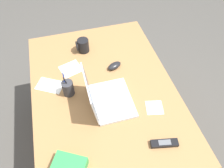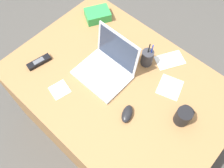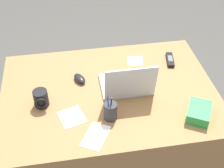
{
  "view_description": "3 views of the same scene",
  "coord_description": "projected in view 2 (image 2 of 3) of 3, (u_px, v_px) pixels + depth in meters",
  "views": [
    {
      "loc": [
        -0.87,
        0.18,
        1.88
      ],
      "look_at": [
        -0.04,
        -0.05,
        0.81
      ],
      "focal_mm": 34.77,
      "sensor_mm": 36.0,
      "label": 1
    },
    {
      "loc": [
        0.46,
        -0.56,
        1.99
      ],
      "look_at": [
        -0.01,
        -0.05,
        0.78
      ],
      "focal_mm": 38.78,
      "sensor_mm": 36.0,
      "label": 2
    },
    {
      "loc": [
        0.21,
        1.38,
        2.0
      ],
      "look_at": [
        -0.02,
        -0.02,
        0.76
      ],
      "focal_mm": 48.92,
      "sensor_mm": 36.0,
      "label": 3
    }
  ],
  "objects": [
    {
      "name": "paper_note_right",
      "position": [
        170.0,
        60.0,
        1.53
      ],
      "size": [
        0.18,
        0.21,
        0.0
      ],
      "primitive_type": "cube",
      "rotation": [
        0.0,
        0.0,
        -0.52
      ],
      "color": "white",
      "rests_on": "desk"
    },
    {
      "name": "coffee_mug_white",
      "position": [
        183.0,
        116.0,
        1.29
      ],
      "size": [
        0.08,
        0.1,
        0.1
      ],
      "color": "black",
      "rests_on": "desk"
    },
    {
      "name": "snack_bag",
      "position": [
        98.0,
        15.0,
        1.69
      ],
      "size": [
        0.19,
        0.21,
        0.06
      ],
      "primitive_type": "cube",
      "rotation": [
        0.0,
        0.0,
        -0.51
      ],
      "color": "green",
      "rests_on": "desk"
    },
    {
      "name": "computer_mouse",
      "position": [
        127.0,
        114.0,
        1.33
      ],
      "size": [
        0.1,
        0.12,
        0.04
      ],
      "primitive_type": "ellipsoid",
      "rotation": [
        0.0,
        0.0,
        0.42
      ],
      "color": "black",
      "rests_on": "desk"
    },
    {
      "name": "cordless_phone",
      "position": [
        39.0,
        62.0,
        1.51
      ],
      "size": [
        0.07,
        0.16,
        0.03
      ],
      "color": "black",
      "rests_on": "desk"
    },
    {
      "name": "ground_plane",
      "position": [
        117.0,
        125.0,
        2.08
      ],
      "size": [
        6.0,
        6.0,
        0.0
      ],
      "primitive_type": "plane",
      "color": "#4C4944"
    },
    {
      "name": "laptop",
      "position": [
        107.0,
        67.0,
        1.45
      ],
      "size": [
        0.31,
        0.28,
        0.25
      ],
      "color": "silver",
      "rests_on": "desk"
    },
    {
      "name": "paper_note_left",
      "position": [
        170.0,
        87.0,
        1.44
      ],
      "size": [
        0.17,
        0.18,
        0.0
      ],
      "primitive_type": "cube",
      "rotation": [
        0.0,
        0.0,
        0.31
      ],
      "color": "white",
      "rests_on": "desk"
    },
    {
      "name": "paper_note_near_laptop",
      "position": [
        60.0,
        90.0,
        1.43
      ],
      "size": [
        0.12,
        0.12,
        0.0
      ],
      "primitive_type": "cube",
      "rotation": [
        0.0,
        0.0,
        -0.22
      ],
      "color": "white",
      "rests_on": "desk"
    },
    {
      "name": "desk",
      "position": [
        118.0,
        108.0,
        1.77
      ],
      "size": [
        1.33,
        0.94,
        0.72
      ],
      "primitive_type": "cube",
      "color": "#9E7042",
      "rests_on": "ground"
    },
    {
      "name": "pen_holder",
      "position": [
        147.0,
        58.0,
        1.48
      ],
      "size": [
        0.07,
        0.07,
        0.18
      ],
      "color": "#333338",
      "rests_on": "desk"
    }
  ]
}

